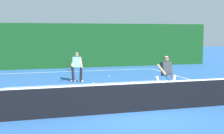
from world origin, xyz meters
The scene contains 9 objects.
ground_plane centered at (0.00, 0.00, 0.00)m, with size 80.00×80.00×0.00m, color #2E61AA.
court_line_baseline_far centered at (0.00, 11.36, 0.00)m, with size 10.81×0.10×0.01m, color white.
court_line_service centered at (0.00, 6.06, 0.00)m, with size 8.82×0.10×0.01m, color white.
court_line_centre centered at (0.00, 3.20, 0.00)m, with size 0.10×6.40×0.01m, color white.
tennis_net centered at (0.00, 0.00, 0.51)m, with size 11.85×0.09×1.09m.
player_near centered at (2.22, 2.34, 0.91)m, with size 1.09×0.92×1.65m.
player_far centered at (-0.79, 6.82, 0.86)m, with size 0.97×0.85×1.57m.
tennis_ball centered at (1.37, 8.26, 0.03)m, with size 0.07×0.07×0.07m, color #D1E033.
back_fence_windscreen centered at (0.00, 13.40, 1.63)m, with size 21.75×0.12×3.26m, color #103B17.
Camera 1 is at (-3.64, -9.71, 2.67)m, focal length 50.92 mm.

